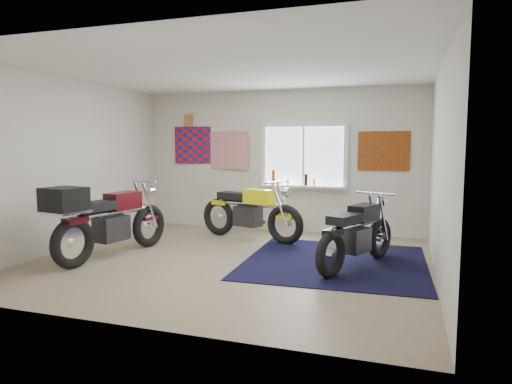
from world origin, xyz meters
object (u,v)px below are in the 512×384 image
(yellow_triumph, at_px, (250,213))
(maroon_tourer, at_px, (105,220))
(black_chrome_bike, at_px, (357,236))
(navy_rug, at_px, (335,262))

(yellow_triumph, height_order, maroon_tourer, maroon_tourer)
(black_chrome_bike, bearing_deg, navy_rug, 83.52)
(black_chrome_bike, bearing_deg, yellow_triumph, 80.19)
(navy_rug, relative_size, maroon_tourer, 1.18)
(navy_rug, xyz_separation_m, black_chrome_bike, (0.31, -0.18, 0.43))
(black_chrome_bike, xyz_separation_m, maroon_tourer, (-3.53, -0.71, 0.15))
(navy_rug, height_order, maroon_tourer, maroon_tourer)
(yellow_triumph, distance_m, black_chrome_bike, 2.35)
(yellow_triumph, relative_size, maroon_tourer, 0.93)
(yellow_triumph, bearing_deg, black_chrome_bike, -16.91)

